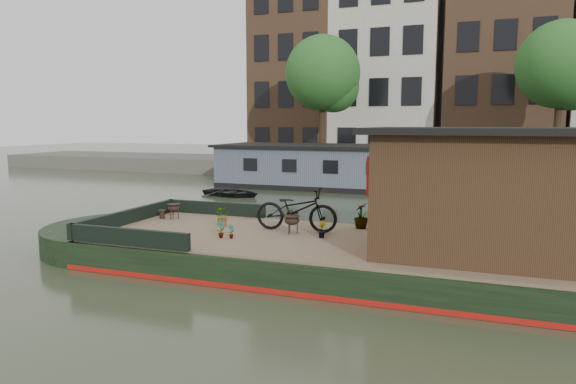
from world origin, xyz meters
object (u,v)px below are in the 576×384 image
(potted_plant_a, at_px, (221,229))
(brazier_front, at_px, (292,225))
(cabin, at_px, (473,189))
(dinghy, at_px, (232,189))
(brazier_rear, at_px, (174,211))
(bicycle, at_px, (296,209))

(potted_plant_a, xyz_separation_m, brazier_front, (1.31, 0.98, 0.01))
(cabin, bearing_deg, brazier_front, 175.21)
(cabin, bearing_deg, dinghy, 136.28)
(brazier_rear, bearing_deg, dinghy, 106.89)
(cabin, distance_m, brazier_front, 3.99)
(cabin, xyz_separation_m, brazier_front, (-3.84, 0.32, -1.02))
(bicycle, distance_m, brazier_front, 0.43)
(brazier_front, relative_size, brazier_rear, 1.04)
(cabin, bearing_deg, bicycle, 170.77)
(cabin, height_order, bicycle, cabin)
(dinghy, bearing_deg, brazier_front, -135.66)
(cabin, bearing_deg, potted_plant_a, -172.73)
(brazier_rear, relative_size, dinghy, 0.14)
(bicycle, distance_m, brazier_rear, 3.58)
(brazier_rear, bearing_deg, bicycle, -5.67)
(potted_plant_a, height_order, brazier_front, brazier_front)
(bicycle, bearing_deg, potted_plant_a, 131.51)
(brazier_rear, height_order, dinghy, brazier_rear)
(bicycle, distance_m, dinghy, 10.89)
(potted_plant_a, distance_m, brazier_front, 1.64)
(brazier_rear, bearing_deg, potted_plant_a, -36.07)
(bicycle, xyz_separation_m, potted_plant_a, (-1.31, -1.28, -0.32))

